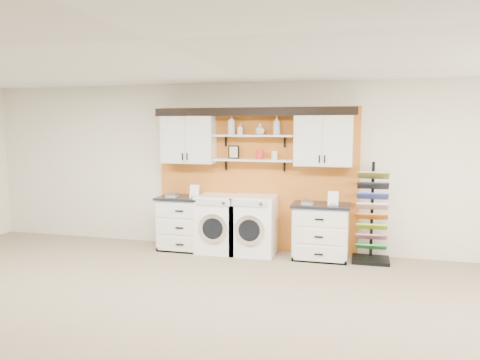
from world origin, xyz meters
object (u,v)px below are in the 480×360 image
(base_cabinet_left, at_px, (186,223))
(washer, at_px, (219,223))
(dryer, at_px, (254,225))
(base_cabinet_right, at_px, (321,231))
(sample_rack, at_px, (372,230))

(base_cabinet_left, relative_size, washer, 0.97)
(dryer, bearing_deg, washer, 180.00)
(base_cabinet_right, relative_size, washer, 0.94)
(dryer, distance_m, sample_rack, 1.85)
(base_cabinet_right, height_order, washer, washer)
(base_cabinet_left, distance_m, base_cabinet_right, 2.26)
(base_cabinet_left, height_order, dryer, dryer)
(base_cabinet_right, distance_m, washer, 1.68)
(base_cabinet_right, relative_size, dryer, 0.93)
(sample_rack, bearing_deg, base_cabinet_right, -177.29)
(base_cabinet_left, xyz_separation_m, sample_rack, (3.03, 0.03, 0.05))
(dryer, bearing_deg, base_cabinet_right, 0.18)
(base_cabinet_right, distance_m, dryer, 1.08)
(washer, xyz_separation_m, dryer, (0.60, -0.00, 0.01))
(dryer, bearing_deg, base_cabinet_left, 179.84)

